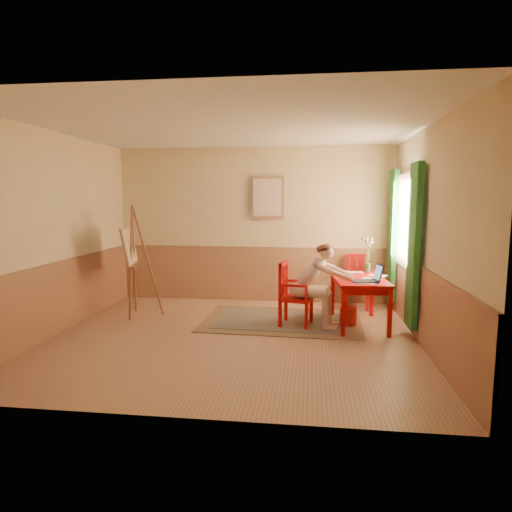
# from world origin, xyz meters

# --- Properties ---
(room) EXTENTS (5.04, 4.54, 2.84)m
(room) POSITION_xyz_m (0.00, 0.00, 1.40)
(room) COLOR #A97B5F
(room) RESTS_ON ground
(wainscot) EXTENTS (5.00, 4.50, 1.00)m
(wainscot) POSITION_xyz_m (0.00, 0.80, 0.50)
(wainscot) COLOR #A27051
(wainscot) RESTS_ON room
(window) EXTENTS (0.12, 2.01, 2.20)m
(window) POSITION_xyz_m (2.42, 1.10, 1.35)
(window) COLOR white
(window) RESTS_ON room
(wall_portrait) EXTENTS (0.60, 0.05, 0.76)m
(wall_portrait) POSITION_xyz_m (0.25, 2.20, 1.90)
(wall_portrait) COLOR #A07051
(wall_portrait) RESTS_ON room
(rug) EXTENTS (2.46, 1.70, 0.02)m
(rug) POSITION_xyz_m (0.61, 0.87, 0.01)
(rug) COLOR #8C7251
(rug) RESTS_ON room
(table) EXTENTS (0.81, 1.25, 0.72)m
(table) POSITION_xyz_m (1.76, 0.77, 0.63)
(table) COLOR red
(table) RESTS_ON room
(chair_left) EXTENTS (0.51, 0.49, 0.95)m
(chair_left) POSITION_xyz_m (0.79, 0.66, 0.48)
(chair_left) COLOR red
(chair_left) RESTS_ON room
(chair_back) EXTENTS (0.45, 0.46, 0.92)m
(chair_back) POSITION_xyz_m (1.84, 1.91, 0.46)
(chair_back) COLOR red
(chair_back) RESTS_ON room
(figure) EXTENTS (0.95, 0.49, 1.24)m
(figure) POSITION_xyz_m (1.10, 0.61, 0.68)
(figure) COLOR #D5AD91
(figure) RESTS_ON room
(laptop) EXTENTS (0.45, 0.33, 0.25)m
(laptop) POSITION_xyz_m (1.86, 0.49, 0.77)
(laptop) COLOR #1E2338
(laptop) RESTS_ON table
(papers) EXTENTS (0.61, 1.09, 0.00)m
(papers) POSITION_xyz_m (1.87, 0.84, 0.72)
(papers) COLOR white
(papers) RESTS_ON table
(vase) EXTENTS (0.19, 0.28, 0.56)m
(vase) POSITION_xyz_m (1.93, 1.28, 0.98)
(vase) COLOR #3F724C
(vase) RESTS_ON table
(wastebasket) EXTENTS (0.29, 0.29, 0.26)m
(wastebasket) POSITION_xyz_m (1.61, 0.76, 0.13)
(wastebasket) COLOR red
(wastebasket) RESTS_ON room
(easel) EXTENTS (0.67, 0.80, 1.79)m
(easel) POSITION_xyz_m (-1.80, 0.92, 1.06)
(easel) COLOR #92573B
(easel) RESTS_ON room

